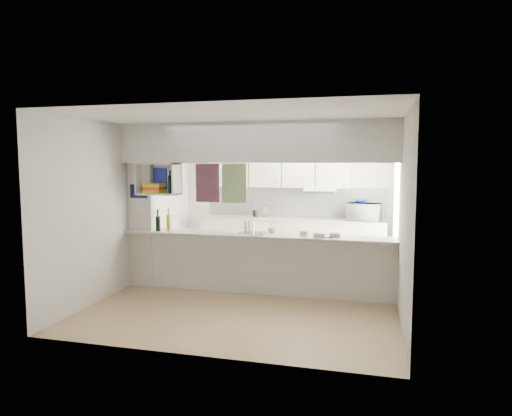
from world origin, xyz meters
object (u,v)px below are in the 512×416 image
(bowl, at_px, (362,201))
(dish_rack, at_px, (252,228))
(wine_bottles, at_px, (164,222))
(microwave, at_px, (364,212))

(bowl, height_order, dish_rack, bowl)
(bowl, bearing_deg, dish_rack, -127.32)
(bowl, height_order, wine_bottles, bowl)
(bowl, relative_size, wine_bottles, 0.69)
(wine_bottles, bearing_deg, dish_rack, 1.91)
(microwave, distance_m, dish_rack, 2.63)
(microwave, distance_m, wine_bottles, 3.73)
(microwave, bearing_deg, bowl, 0.16)
(bowl, bearing_deg, wine_bottles, -145.00)
(bowl, relative_size, dish_rack, 0.58)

